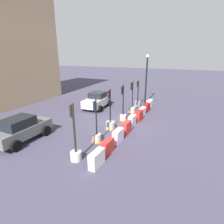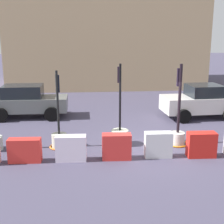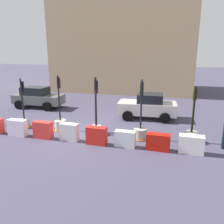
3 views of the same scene
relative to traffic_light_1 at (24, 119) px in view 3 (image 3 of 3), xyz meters
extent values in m
plane|color=#443F55|center=(3.55, -0.35, -0.48)|extent=(120.00, 120.00, 0.00)
cylinder|color=#B5B4A2|center=(0.00, -0.01, -0.21)|extent=(0.58, 0.58, 0.55)
cylinder|color=black|center=(0.00, -0.01, 1.28)|extent=(0.09, 0.09, 2.43)
cube|color=black|center=(0.01, 0.11, 1.99)|extent=(0.16, 0.16, 0.65)
sphere|color=red|center=(0.02, 0.19, 2.20)|extent=(0.09, 0.09, 0.09)
sphere|color=orange|center=(0.02, 0.19, 1.99)|extent=(0.09, 0.09, 0.09)
sphere|color=green|center=(0.02, 0.19, 1.77)|extent=(0.09, 0.09, 0.09)
torus|color=orange|center=(0.00, -0.01, -0.45)|extent=(0.78, 0.78, 0.06)
cylinder|color=#B3B99F|center=(2.36, 0.09, -0.18)|extent=(0.68, 0.68, 0.60)
cylinder|color=black|center=(2.36, 0.09, 1.41)|extent=(0.08, 0.08, 2.60)
cube|color=black|center=(2.34, 0.20, 2.28)|extent=(0.17, 0.17, 0.61)
sphere|color=red|center=(2.32, 0.28, 2.49)|extent=(0.09, 0.09, 0.09)
sphere|color=orange|center=(2.32, 0.28, 2.28)|extent=(0.09, 0.09, 0.09)
sphere|color=green|center=(2.32, 0.28, 2.08)|extent=(0.09, 0.09, 0.09)
torus|color=orange|center=(2.36, 0.09, -0.45)|extent=(0.90, 0.90, 0.05)
cylinder|color=silver|center=(4.64, -0.10, -0.23)|extent=(0.58, 0.58, 0.50)
cylinder|color=black|center=(4.64, -0.10, 1.36)|extent=(0.11, 0.11, 2.69)
cube|color=black|center=(4.63, 0.03, 2.18)|extent=(0.19, 0.15, 0.68)
sphere|color=red|center=(4.63, 0.12, 2.41)|extent=(0.11, 0.11, 0.11)
sphere|color=orange|center=(4.63, 0.12, 2.18)|extent=(0.11, 0.11, 0.11)
sphere|color=green|center=(4.63, 0.12, 1.95)|extent=(0.11, 0.11, 0.11)
torus|color=orange|center=(4.64, -0.10, -0.45)|extent=(0.86, 0.86, 0.06)
cylinder|color=#AFAD9F|center=(7.11, -0.12, -0.20)|extent=(0.71, 0.71, 0.57)
cylinder|color=black|center=(7.11, -0.12, 1.38)|extent=(0.09, 0.09, 2.58)
cube|color=black|center=(7.10, 0.00, 2.16)|extent=(0.16, 0.16, 0.70)
sphere|color=red|center=(7.09, 0.09, 2.40)|extent=(0.10, 0.10, 0.10)
sphere|color=orange|center=(7.09, 0.09, 2.16)|extent=(0.10, 0.10, 0.10)
sphere|color=green|center=(7.09, 0.09, 1.93)|extent=(0.10, 0.10, 0.10)
torus|color=orange|center=(7.11, -0.12, -0.45)|extent=(0.87, 0.87, 0.06)
cylinder|color=#ACAB9F|center=(9.69, 0.07, -0.21)|extent=(0.62, 0.62, 0.55)
cylinder|color=black|center=(9.69, 0.07, 1.23)|extent=(0.10, 0.10, 2.33)
cube|color=black|center=(9.69, 0.19, 1.98)|extent=(0.16, 0.14, 0.59)
sphere|color=red|center=(9.70, 0.27, 2.17)|extent=(0.10, 0.10, 0.10)
sphere|color=orange|center=(9.70, 0.27, 1.98)|extent=(0.10, 0.10, 0.10)
sphere|color=green|center=(9.70, 0.27, 1.78)|extent=(0.10, 0.10, 0.10)
cube|color=white|center=(0.50, -1.35, -0.03)|extent=(1.06, 0.44, 0.90)
cube|color=red|center=(2.08, -1.35, -0.03)|extent=(1.02, 0.46, 0.91)
cube|color=silver|center=(3.57, -1.31, -0.02)|extent=(0.98, 0.43, 0.92)
cube|color=red|center=(5.10, -1.42, -0.03)|extent=(1.02, 0.48, 0.90)
cube|color=silver|center=(6.54, -1.36, -0.08)|extent=(1.01, 0.45, 0.80)
cube|color=red|center=(8.11, -1.36, -0.08)|extent=(1.12, 0.50, 0.79)
cube|color=white|center=(9.59, -1.31, -0.06)|extent=(1.12, 0.50, 0.84)
cube|color=slate|center=(-1.92, 4.68, 0.24)|extent=(4.04, 1.61, 0.71)
cube|color=black|center=(-2.17, 4.68, 0.91)|extent=(1.99, 1.41, 0.63)
cylinder|color=black|center=(-0.67, 5.53, -0.12)|extent=(0.72, 0.28, 0.72)
cylinder|color=black|center=(-0.67, 3.82, -0.12)|extent=(0.72, 0.28, 0.72)
cylinder|color=black|center=(-3.17, 5.53, -0.12)|extent=(0.72, 0.28, 0.72)
cylinder|color=black|center=(-3.17, 3.82, -0.12)|extent=(0.72, 0.28, 0.72)
cube|color=silver|center=(7.01, 3.83, 0.26)|extent=(3.98, 1.94, 0.79)
cube|color=black|center=(7.20, 3.84, 0.95)|extent=(1.75, 1.62, 0.59)
cylinder|color=black|center=(8.16, 4.82, -0.14)|extent=(0.70, 0.31, 0.69)
cylinder|color=black|center=(8.26, 2.96, -0.14)|extent=(0.70, 0.31, 0.69)
cylinder|color=black|center=(5.75, 4.70, -0.14)|extent=(0.70, 0.31, 0.69)
cylinder|color=black|center=(5.85, 2.84, -0.14)|extent=(0.70, 0.31, 0.69)
cube|color=tan|center=(2.90, 15.84, 6.84)|extent=(15.46, 8.38, 14.65)
camera|label=1|loc=(-9.75, -5.56, 5.23)|focal=29.27mm
camera|label=2|loc=(0.99, -11.44, 3.78)|focal=49.61mm
camera|label=3|loc=(8.57, -11.60, 4.05)|focal=36.85mm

